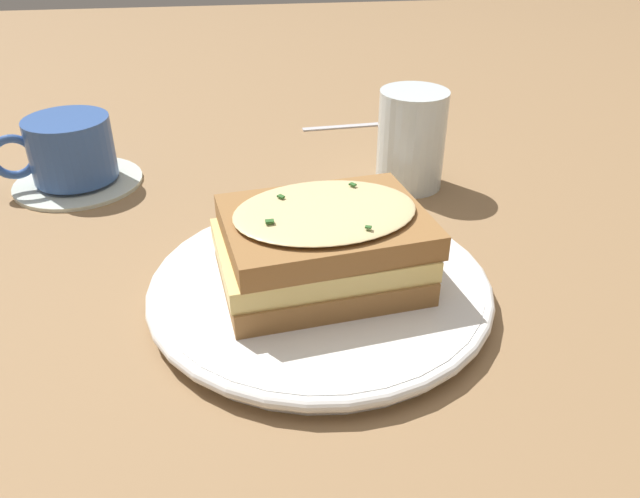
{
  "coord_description": "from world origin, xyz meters",
  "views": [
    {
      "loc": [
        -0.4,
        0.04,
        0.28
      ],
      "look_at": [
        -0.02,
        -0.01,
        0.04
      ],
      "focal_mm": 35.0,
      "sensor_mm": 36.0,
      "label": 1
    }
  ],
  "objects_px": {
    "teacup_with_saucer": "(71,155)",
    "sandwich": "(322,245)",
    "fork": "(385,123)",
    "water_glass": "(411,140)",
    "dinner_plate": "(320,287)"
  },
  "relations": [
    {
      "from": "teacup_with_saucer",
      "to": "sandwich",
      "type": "bearing_deg",
      "value": 117.87
    },
    {
      "from": "fork",
      "to": "water_glass",
      "type": "bearing_deg",
      "value": -9.15
    },
    {
      "from": "teacup_with_saucer",
      "to": "fork",
      "type": "distance_m",
      "value": 0.38
    },
    {
      "from": "dinner_plate",
      "to": "fork",
      "type": "distance_m",
      "value": 0.39
    },
    {
      "from": "teacup_with_saucer",
      "to": "water_glass",
      "type": "distance_m",
      "value": 0.34
    },
    {
      "from": "dinner_plate",
      "to": "fork",
      "type": "bearing_deg",
      "value": -20.12
    },
    {
      "from": "sandwich",
      "to": "teacup_with_saucer",
      "type": "xyz_separation_m",
      "value": [
        0.23,
        0.22,
        -0.01
      ]
    },
    {
      "from": "dinner_plate",
      "to": "teacup_with_saucer",
      "type": "bearing_deg",
      "value": 43.78
    },
    {
      "from": "dinner_plate",
      "to": "sandwich",
      "type": "distance_m",
      "value": 0.04
    },
    {
      "from": "teacup_with_saucer",
      "to": "fork",
      "type": "relative_size",
      "value": 0.81
    },
    {
      "from": "dinner_plate",
      "to": "teacup_with_saucer",
      "type": "distance_m",
      "value": 0.32
    },
    {
      "from": "dinner_plate",
      "to": "water_glass",
      "type": "bearing_deg",
      "value": -32.16
    },
    {
      "from": "teacup_with_saucer",
      "to": "fork",
      "type": "bearing_deg",
      "value": -176.04
    },
    {
      "from": "water_glass",
      "to": "fork",
      "type": "distance_m",
      "value": 0.18
    },
    {
      "from": "sandwich",
      "to": "fork",
      "type": "xyz_separation_m",
      "value": [
        0.36,
        -0.13,
        -0.04
      ]
    }
  ]
}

